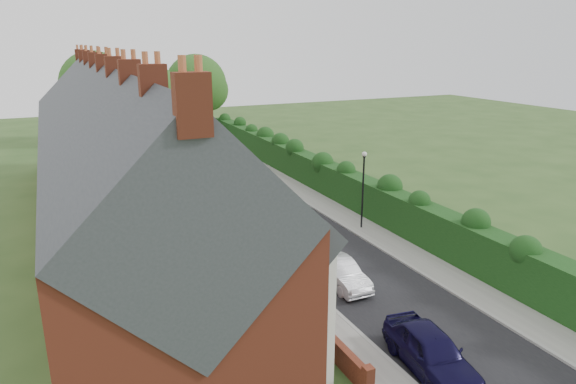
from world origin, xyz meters
The scene contains 23 objects.
ground centered at (0.00, 0.00, 0.00)m, with size 140.00×140.00×0.00m, color #2D4C1E.
road centered at (-0.50, 11.00, 0.01)m, with size 6.00×58.00×0.02m, color black.
pavement_hedge_side centered at (3.60, 11.00, 0.06)m, with size 2.20×58.00×0.12m, color gray.
pavement_house_side centered at (-4.35, 11.00, 0.06)m, with size 1.70×58.00×0.12m, color gray.
kerb_hedge_side centered at (2.55, 11.00, 0.07)m, with size 0.18×58.00×0.13m, color #999993.
kerb_house_side centered at (-3.55, 11.00, 0.07)m, with size 0.18×58.00×0.13m, color #999993.
hedge centered at (5.40, 11.00, 1.60)m, with size 2.10×58.00×2.85m.
terrace_row centered at (-10.87, 9.98, 4.47)m, with size 9.05×40.50×11.50m.
garden_wall_row centered at (-5.35, 10.00, 0.46)m, with size 0.35×40.35×1.10m.
lamppost centered at (3.40, 4.00, 3.30)m, with size 0.32×0.32×5.16m.
tree_far_left centered at (-2.65, 40.08, 5.71)m, with size 7.14×6.80×9.29m.
tree_far_right centered at (3.39, 42.08, 6.31)m, with size 7.98×7.60×10.31m.
tree_far_back centered at (-8.59, 43.08, 6.62)m, with size 8.40×8.00×10.82m.
car_navy centered at (-2.46, -9.80, 0.81)m, with size 1.90×4.73×1.61m, color black.
car_silver_a centered at (-1.96, -2.37, 0.68)m, with size 1.43×4.10×1.35m, color silver.
car_silver_b centered at (-1.99, 4.75, 0.70)m, with size 2.33×5.05×1.40m, color #9DA0A4.
car_white centered at (-2.49, 9.58, 0.64)m, with size 1.78×4.38×1.27m, color silver.
car_green centered at (-1.92, 12.60, 0.74)m, with size 1.76×4.37×1.49m, color #10351D.
car_red centered at (-2.84, 21.73, 0.68)m, with size 1.45×4.15×1.37m, color maroon.
car_beige centered at (-3.00, 25.87, 0.74)m, with size 2.45×5.31×1.48m, color tan.
car_grey centered at (-2.80, 30.62, 0.65)m, with size 1.82×4.49×1.30m, color #5B5D63.
horse centered at (-0.61, 11.44, 0.87)m, with size 0.94×2.07×1.75m, color #503A1D.
horse_cart centered at (-0.61, 13.67, 1.19)m, with size 1.30×2.88×2.08m.
Camera 1 is at (-14.23, -22.56, 11.82)m, focal length 32.00 mm.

